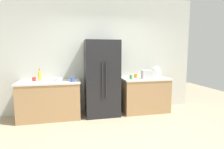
# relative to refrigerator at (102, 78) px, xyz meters

# --- Properties ---
(ground_plane) EXTENTS (10.00, 10.00, 0.00)m
(ground_plane) POSITION_rel_refrigerator_xyz_m (0.07, -1.36, -0.91)
(ground_plane) COLOR tan
(kitchen_back_panel) EXTENTS (5.00, 0.10, 2.96)m
(kitchen_back_panel) POSITION_rel_refrigerator_xyz_m (0.07, 0.39, 0.57)
(kitchen_back_panel) COLOR silver
(kitchen_back_panel) RESTS_ON ground_plane
(counter_left) EXTENTS (1.38, 0.67, 0.88)m
(counter_left) POSITION_rel_refrigerator_xyz_m (-1.22, 0.01, -0.47)
(counter_left) COLOR tan
(counter_left) RESTS_ON ground_plane
(counter_right) EXTENTS (1.20, 0.67, 0.88)m
(counter_right) POSITION_rel_refrigerator_xyz_m (1.13, 0.01, -0.47)
(counter_right) COLOR tan
(counter_right) RESTS_ON ground_plane
(refrigerator) EXTENTS (0.81, 0.66, 1.82)m
(refrigerator) POSITION_rel_refrigerator_xyz_m (0.00, 0.00, 0.00)
(refrigerator) COLOR black
(refrigerator) RESTS_ON ground_plane
(toaster) EXTENTS (0.27, 0.16, 0.21)m
(toaster) POSITION_rel_refrigerator_xyz_m (1.15, -0.06, 0.07)
(toaster) COLOR silver
(toaster) RESTS_ON counter_right
(rice_cooker) EXTENTS (0.25, 0.25, 0.29)m
(rice_cooker) POSITION_rel_refrigerator_xyz_m (1.45, 0.05, 0.10)
(rice_cooker) COLOR white
(rice_cooker) RESTS_ON counter_right
(bottle_a) EXTENTS (0.06, 0.06, 0.28)m
(bottle_a) POSITION_rel_refrigerator_xyz_m (-1.44, 0.12, 0.08)
(bottle_a) COLOR yellow
(bottle_a) RESTS_ON counter_left
(cup_a) EXTENTS (0.07, 0.07, 0.10)m
(cup_a) POSITION_rel_refrigerator_xyz_m (0.70, -0.12, 0.02)
(cup_a) COLOR green
(cup_a) RESTS_ON counter_right
(cup_b) EXTENTS (0.08, 0.08, 0.09)m
(cup_b) POSITION_rel_refrigerator_xyz_m (-1.56, 0.11, 0.01)
(cup_b) COLOR red
(cup_b) RESTS_ON counter_left
(cup_c) EXTENTS (0.09, 0.09, 0.10)m
(cup_c) POSITION_rel_refrigerator_xyz_m (-0.70, -0.19, 0.02)
(cup_c) COLOR blue
(cup_c) RESTS_ON counter_left
(cup_d) EXTENTS (0.09, 0.09, 0.09)m
(cup_d) POSITION_rel_refrigerator_xyz_m (0.91, 0.13, 0.01)
(cup_d) COLOR orange
(cup_d) RESTS_ON counter_right
(bowl_a) EXTENTS (0.19, 0.19, 0.06)m
(bowl_a) POSITION_rel_refrigerator_xyz_m (-1.02, 0.06, -0.00)
(bowl_a) COLOR white
(bowl_a) RESTS_ON counter_left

